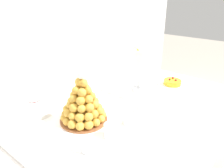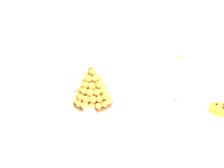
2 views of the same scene
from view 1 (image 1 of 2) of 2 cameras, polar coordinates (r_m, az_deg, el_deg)
The scene contains 12 objects.
backdrop_wall at distance 1.73m, azimuth -27.10°, elevation 18.33°, with size 4.80×0.10×2.50m, color silver.
buffet_table at distance 1.18m, azimuth -0.09°, elevation -12.65°, with size 1.58×0.88×0.74m.
serving_tray at distance 1.04m, azimuth -6.45°, elevation -10.66°, with size 0.66×0.42×0.02m.
croquembouche at distance 1.03m, azimuth -7.68°, elevation -4.91°, with size 0.23×0.23×0.25m.
dessert_cup_left at distance 0.82m, azimuth -12.22°, elevation -19.55°, with size 0.06×0.06×0.06m.
dessert_cup_mid_left at distance 0.89m, azimuth -6.30°, elevation -15.64°, with size 0.06×0.06×0.05m.
dessert_cup_centre at distance 0.95m, azimuth -0.31°, elevation -12.17°, with size 0.06×0.06×0.06m.
dessert_cup_mid_right at distance 1.03m, azimuth 4.41°, elevation -9.24°, with size 0.06×0.06×0.05m.
dessert_cup_right at distance 1.11m, azimuth 7.12°, elevation -6.43°, with size 0.06×0.06×0.06m.
macaron_goblet at distance 1.36m, azimuth 7.19°, elevation 5.23°, with size 0.15×0.15×0.28m.
fruit_tart_plate at distance 1.51m, azimuth 15.50°, elevation 0.16°, with size 0.21×0.21×0.05m.
wine_glass at distance 1.11m, azimuth -19.83°, elevation -2.82°, with size 0.08×0.08×0.17m.
Camera 1 is at (-0.74, -0.60, 1.33)m, focal length 34.93 mm.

